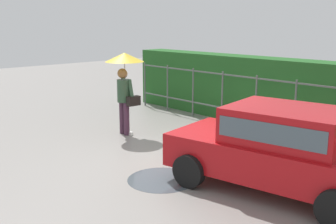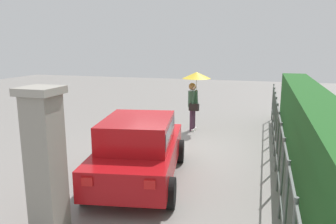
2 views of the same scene
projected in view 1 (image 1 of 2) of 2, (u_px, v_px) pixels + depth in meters
The scene contains 6 objects.
ground_plane at pixel (186, 160), 8.59m from camera, with size 40.00×40.00×0.00m, color gray.
car at pixel (280, 146), 6.91m from camera, with size 3.94×2.37×1.48m.
pedestrian at pixel (125, 73), 10.32m from camera, with size 1.00×1.00×2.11m.
fence_section at pixel (295, 107), 9.95m from camera, with size 11.58×0.05×1.50m.
hedge_row at pixel (311, 98), 10.43m from camera, with size 12.53×0.90×1.90m, color #235B23.
puddle_near at pixel (161, 179), 7.53m from camera, with size 1.27×1.27×0.00m, color #4C545B.
Camera 1 is at (5.70, -5.85, 2.88)m, focal length 43.20 mm.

